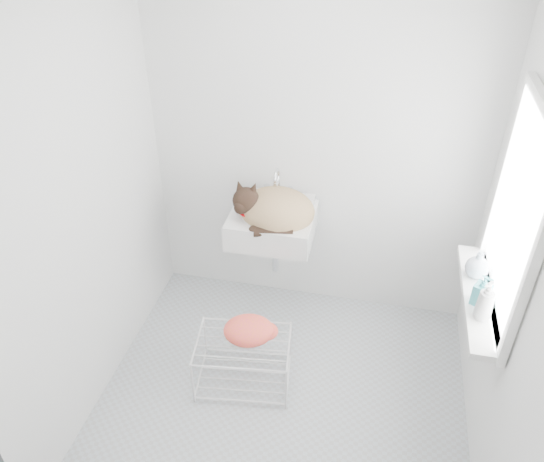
% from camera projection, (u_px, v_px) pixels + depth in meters
% --- Properties ---
extents(floor, '(2.20, 2.00, 0.02)m').
position_uv_depth(floor, '(282.00, 396.00, 3.33)').
color(floor, '#A5ADB3').
rests_on(floor, ground).
extents(back_wall, '(2.20, 0.02, 2.50)m').
position_uv_depth(back_wall, '(316.00, 143.00, 3.43)').
color(back_wall, silver).
rests_on(back_wall, ground).
extents(right_wall, '(0.02, 2.00, 2.50)m').
position_uv_depth(right_wall, '(524.00, 259.00, 2.43)').
color(right_wall, silver).
rests_on(right_wall, ground).
extents(left_wall, '(0.02, 2.00, 2.50)m').
position_uv_depth(left_wall, '(80.00, 204.00, 2.82)').
color(left_wall, silver).
rests_on(left_wall, ground).
extents(window_glass, '(0.01, 0.80, 1.00)m').
position_uv_depth(window_glass, '(519.00, 217.00, 2.54)').
color(window_glass, white).
rests_on(window_glass, right_wall).
extents(window_frame, '(0.04, 0.90, 1.10)m').
position_uv_depth(window_frame, '(516.00, 216.00, 2.54)').
color(window_frame, white).
rests_on(window_frame, right_wall).
extents(windowsill, '(0.16, 0.88, 0.04)m').
position_uv_depth(windowsill, '(479.00, 298.00, 2.85)').
color(windowsill, white).
rests_on(windowsill, right_wall).
extents(sink, '(0.54, 0.47, 0.22)m').
position_uv_depth(sink, '(273.00, 213.00, 3.49)').
color(sink, silver).
rests_on(sink, back_wall).
extents(faucet, '(0.20, 0.14, 0.20)m').
position_uv_depth(faucet, '(278.00, 181.00, 3.56)').
color(faucet, silver).
rests_on(faucet, sink).
extents(cat, '(0.53, 0.44, 0.32)m').
position_uv_depth(cat, '(273.00, 210.00, 3.45)').
color(cat, tan).
rests_on(cat, sink).
extents(wire_rack, '(0.60, 0.46, 0.34)m').
position_uv_depth(wire_rack, '(244.00, 363.00, 3.36)').
color(wire_rack, silver).
rests_on(wire_rack, floor).
extents(towel, '(0.35, 0.28, 0.13)m').
position_uv_depth(towel, '(249.00, 334.00, 3.27)').
color(towel, orange).
rests_on(towel, wire_rack).
extents(bottle_a, '(0.10, 0.10, 0.19)m').
position_uv_depth(bottle_a, '(481.00, 318.00, 2.69)').
color(bottle_a, silver).
rests_on(bottle_a, windowsill).
extents(bottle_b, '(0.11, 0.11, 0.18)m').
position_uv_depth(bottle_b, '(479.00, 303.00, 2.78)').
color(bottle_b, teal).
rests_on(bottle_b, windowsill).
extents(bottle_c, '(0.18, 0.18, 0.17)m').
position_uv_depth(bottle_c, '(475.00, 276.00, 2.96)').
color(bottle_c, silver).
rests_on(bottle_c, windowsill).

